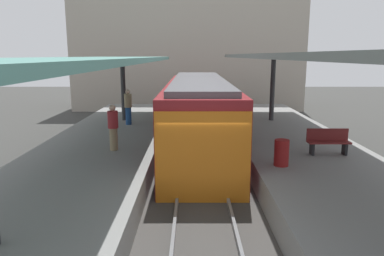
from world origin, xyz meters
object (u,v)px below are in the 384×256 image
at_px(commuter_train, 200,114).
at_px(litter_bin, 283,153).
at_px(passenger_near_bench, 130,106).
at_px(passenger_mid_platform, 115,127).
at_px(platform_bench, 330,141).

bearing_deg(commuter_train, litter_bin, -65.40).
relative_size(litter_bin, passenger_near_bench, 0.47).
height_order(litter_bin, passenger_near_bench, passenger_near_bench).
height_order(commuter_train, passenger_near_bench, commuter_train).
bearing_deg(passenger_mid_platform, platform_bench, -4.23).
xyz_separation_m(platform_bench, litter_bin, (-1.88, -1.30, -0.06)).
distance_m(commuter_train, passenger_mid_platform, 4.57).
height_order(litter_bin, passenger_mid_platform, passenger_mid_platform).
bearing_deg(commuter_train, passenger_near_bench, 156.85).
bearing_deg(passenger_mid_platform, passenger_near_bench, 93.70).
relative_size(commuter_train, litter_bin, 15.52).
relative_size(platform_bench, passenger_near_bench, 0.83).
bearing_deg(commuter_train, platform_bench, -42.65).
height_order(platform_bench, passenger_mid_platform, passenger_mid_platform).
height_order(commuter_train, litter_bin, commuter_train).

